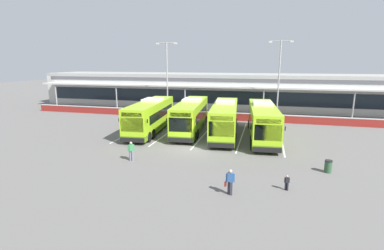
% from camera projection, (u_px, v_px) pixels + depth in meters
% --- Properties ---
extents(ground_plane, '(200.00, 200.00, 0.00)m').
position_uv_depth(ground_plane, '(192.00, 148.00, 26.78)').
color(ground_plane, '#605E5B').
extents(terminal_building, '(70.00, 13.00, 6.00)m').
position_uv_depth(terminal_building, '(229.00, 90.00, 51.56)').
color(terminal_building, '#B7B7B2').
rests_on(terminal_building, ground).
extents(red_barrier_wall, '(60.00, 0.40, 1.10)m').
position_uv_depth(red_barrier_wall, '(217.00, 116.00, 40.37)').
color(red_barrier_wall, maroon).
rests_on(red_barrier_wall, ground).
extents(coach_bus_leftmost, '(3.82, 12.33, 3.78)m').
position_uv_depth(coach_bus_leftmost, '(151.00, 116.00, 33.26)').
color(coach_bus_leftmost, '#9ED11E').
rests_on(coach_bus_leftmost, ground).
extents(coach_bus_left_centre, '(3.82, 12.33, 3.78)m').
position_uv_depth(coach_bus_left_centre, '(191.00, 116.00, 33.25)').
color(coach_bus_left_centre, '#9ED11E').
rests_on(coach_bus_left_centre, ground).
extents(coach_bus_centre, '(3.82, 12.33, 3.78)m').
position_uv_depth(coach_bus_centre, '(225.00, 119.00, 31.47)').
color(coach_bus_centre, '#9ED11E').
rests_on(coach_bus_centre, ground).
extents(coach_bus_right_centre, '(3.82, 12.33, 3.78)m').
position_uv_depth(coach_bus_right_centre, '(263.00, 122.00, 30.13)').
color(coach_bus_right_centre, '#9ED11E').
rests_on(coach_bus_right_centre, ground).
extents(bay_stripe_far_west, '(0.14, 13.00, 0.01)m').
position_uv_depth(bay_stripe_far_west, '(138.00, 129.00, 34.53)').
color(bay_stripe_far_west, silver).
rests_on(bay_stripe_far_west, ground).
extents(bay_stripe_west, '(0.14, 13.00, 0.01)m').
position_uv_depth(bay_stripe_west, '(170.00, 131.00, 33.49)').
color(bay_stripe_west, silver).
rests_on(bay_stripe_west, ground).
extents(bay_stripe_mid_west, '(0.14, 13.00, 0.01)m').
position_uv_depth(bay_stripe_mid_west, '(205.00, 134.00, 32.45)').
color(bay_stripe_mid_west, silver).
rests_on(bay_stripe_mid_west, ground).
extents(bay_stripe_centre, '(0.14, 13.00, 0.01)m').
position_uv_depth(bay_stripe_centre, '(242.00, 136.00, 31.41)').
color(bay_stripe_centre, silver).
rests_on(bay_stripe_centre, ground).
extents(bay_stripe_mid_east, '(0.14, 13.00, 0.01)m').
position_uv_depth(bay_stripe_mid_east, '(281.00, 138.00, 30.38)').
color(bay_stripe_mid_east, silver).
rests_on(bay_stripe_mid_east, ground).
extents(pedestrian_with_handbag, '(0.62, 0.31, 1.62)m').
position_uv_depth(pedestrian_with_handbag, '(230.00, 181.00, 17.27)').
color(pedestrian_with_handbag, '#33333D').
rests_on(pedestrian_with_handbag, ground).
extents(pedestrian_in_dark_coat, '(0.47, 0.42, 1.62)m').
position_uv_depth(pedestrian_in_dark_coat, '(131.00, 151.00, 23.28)').
color(pedestrian_in_dark_coat, slate).
rests_on(pedestrian_in_dark_coat, ground).
extents(pedestrian_child, '(0.33, 0.18, 1.00)m').
position_uv_depth(pedestrian_child, '(287.00, 182.00, 17.90)').
color(pedestrian_child, black).
rests_on(pedestrian_child, ground).
extents(lamp_post_west, '(3.24, 0.28, 11.00)m').
position_uv_depth(lamp_post_west, '(167.00, 74.00, 43.01)').
color(lamp_post_west, '#9E9EA3').
rests_on(lamp_post_west, ground).
extents(lamp_post_centre, '(3.24, 0.28, 11.00)m').
position_uv_depth(lamp_post_centre, '(279.00, 75.00, 39.48)').
color(lamp_post_centre, '#9E9EA3').
rests_on(lamp_post_centre, ground).
extents(litter_bin, '(0.54, 0.54, 0.93)m').
position_uv_depth(litter_bin, '(328.00, 166.00, 20.85)').
color(litter_bin, '#2D5133').
rests_on(litter_bin, ground).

